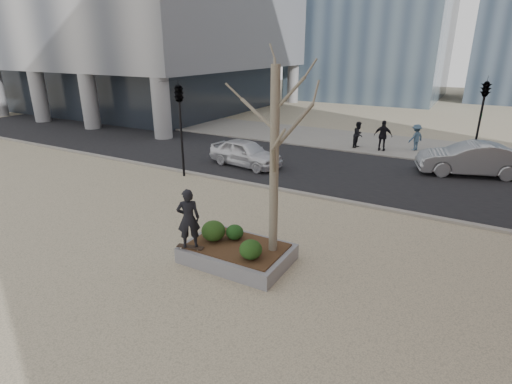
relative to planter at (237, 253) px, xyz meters
The scene contains 18 objects.
ground 1.02m from the planter, behind, with size 120.00×120.00×0.00m, color #BDAC8A.
street 10.05m from the planter, 95.71° to the left, with size 60.00×8.00×0.02m, color black.
far_sidewalk 17.03m from the planter, 93.37° to the left, with size 60.00×6.00×0.02m, color gray.
planter is the anchor object (origin of this frame).
planter_mulch 0.25m from the planter, ahead, with size 2.70×1.70×0.04m, color #382314.
sycamore_tree 3.71m from the planter, 16.70° to the left, with size 2.80×2.80×6.60m, color gray, non-canonical shape.
shrub_left 0.97m from the planter, behind, with size 0.71×0.71×0.60m, color #1A3811.
shrub_middle 0.64m from the planter, 131.90° to the left, with size 0.53×0.53×0.45m, color black.
shrub_right 0.99m from the planter, 32.15° to the right, with size 0.62×0.62×0.53m, color #173812.
skateboard 1.37m from the planter, 145.09° to the right, with size 0.78×0.20×0.07m, color black, non-canonical shape.
skateboarder 1.78m from the planter, 145.09° to the right, with size 0.63×0.42×1.74m, color black.
police_car 9.78m from the planter, 119.29° to the left, with size 1.61×4.01×1.36m, color white.
car_silver 13.62m from the planter, 66.50° to the left, with size 1.66×4.76×1.57m, color #979B9F.
pedestrian_a 15.32m from the planter, 93.02° to the left, with size 0.77×0.60×1.58m, color black.
pedestrian_b 16.44m from the planter, 81.71° to the left, with size 1.00×0.57×1.55m, color #3F5971.
pedestrian_c 15.21m from the planter, 87.41° to the left, with size 1.05×0.44×1.80m, color black.
traffic_light_near 8.82m from the planter, 139.25° to the left, with size 0.60×2.48×4.50m, color black, non-canonical shape.
traffic_light_far 15.73m from the planter, 69.36° to the left, with size 0.60×2.48×4.50m, color black, non-canonical shape.
Camera 1 is at (6.49, -8.68, 5.90)m, focal length 28.00 mm.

